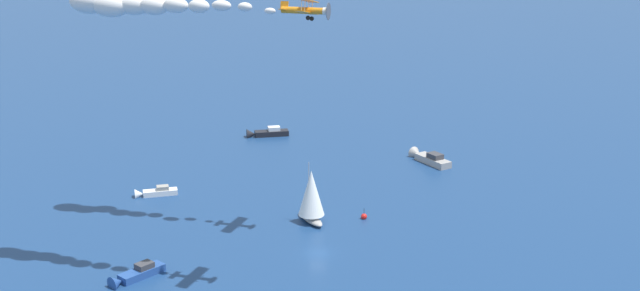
# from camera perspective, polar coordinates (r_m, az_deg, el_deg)

# --- Properties ---
(ground_plane) EXTENTS (2000.00, 2000.00, 0.00)m
(ground_plane) POSITION_cam_1_polar(r_m,az_deg,el_deg) (131.04, -0.12, -7.59)
(ground_plane) COLOR navy
(motorboat_near_centre) EXTENTS (8.98, 6.24, 2.60)m
(motorboat_near_centre) POSITION_cam_1_polar(r_m,az_deg,el_deg) (125.56, -12.86, -8.83)
(motorboat_near_centre) COLOR #23478C
(motorboat_near_centre) RESTS_ON ground_plane
(motorboat_far_port) EXTENTS (6.60, 10.10, 2.89)m
(motorboat_far_port) POSITION_cam_1_polar(r_m,az_deg,el_deg) (194.74, -3.82, 0.88)
(motorboat_far_port) COLOR black
(motorboat_far_port) RESTS_ON ground_plane
(motorboat_offshore) EXTENTS (5.68, 8.03, 2.33)m
(motorboat_offshore) POSITION_cam_1_polar(r_m,az_deg,el_deg) (158.70, -11.55, -3.24)
(motorboat_offshore) COLOR white
(motorboat_offshore) RESTS_ON ground_plane
(motorboat_trailing) EXTENTS (9.79, 10.04, 3.24)m
(motorboat_trailing) POSITION_cam_1_polar(r_m,az_deg,el_deg) (176.60, 7.60, -0.88)
(motorboat_trailing) COLOR #9E9993
(motorboat_trailing) RESTS_ON ground_plane
(sailboat_ahead) EXTENTS (7.85, 7.13, 10.71)m
(sailboat_ahead) POSITION_cam_1_polar(r_m,az_deg,el_deg) (141.54, -0.62, -3.54)
(sailboat_ahead) COLOR #9E9993
(sailboat_ahead) RESTS_ON ground_plane
(marker_buoy) EXTENTS (1.10, 1.10, 2.10)m
(marker_buoy) POSITION_cam_1_polar(r_m,az_deg,el_deg) (144.78, 3.10, -5.00)
(marker_buoy) COLOR red
(marker_buoy) RESTS_ON ground_plane
(biplane_wingman) EXTENTS (7.43, 6.78, 3.67)m
(biplane_wingman) POSITION_cam_1_polar(r_m,az_deg,el_deg) (109.77, -0.94, 9.52)
(biplane_wingman) COLOR orange
(smoke_trail_wingman) EXTENTS (4.75, 31.43, 4.28)m
(smoke_trail_wingman) POSITION_cam_1_polar(r_m,az_deg,el_deg) (120.11, -13.31, 9.59)
(smoke_trail_wingman) COLOR silver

